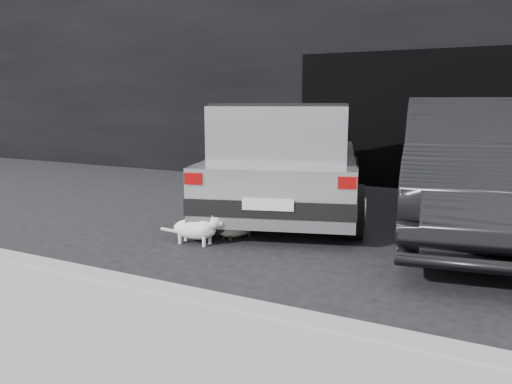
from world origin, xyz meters
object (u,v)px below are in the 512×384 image
at_px(silver_hatchback, 288,153).
at_px(cat_siamese, 234,228).
at_px(cat_white, 197,229).
at_px(second_car, 479,165).

xyz_separation_m(silver_hatchback, cat_siamese, (0.05, -1.77, -0.77)).
xyz_separation_m(cat_siamese, cat_white, (-0.25, -0.41, 0.06)).
distance_m(second_car, cat_siamese, 3.22).
distance_m(silver_hatchback, cat_white, 2.31).
bearing_deg(silver_hatchback, second_car, -17.95).
relative_size(cat_siamese, cat_white, 0.93).
distance_m(silver_hatchback, cat_siamese, 1.93).
xyz_separation_m(second_car, cat_siamese, (-2.60, -1.75, -0.73)).
bearing_deg(cat_white, silver_hatchback, 170.58).
distance_m(silver_hatchback, second_car, 2.65).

